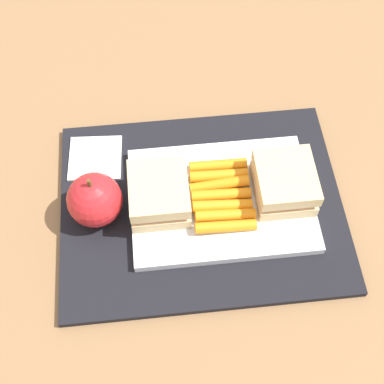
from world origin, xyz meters
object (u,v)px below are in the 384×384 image
sandwich_half_right (159,194)px  apple (95,202)px  carrot_sticks_bundle (221,195)px  sandwich_half_left (285,183)px  food_tray (221,200)px  paper_napkin (95,158)px

sandwich_half_right → apple: apple is taller
apple → carrot_sticks_bundle: bearing=-179.2°
sandwich_half_left → food_tray: bearing=0.0°
carrot_sticks_bundle → sandwich_half_right: bearing=-0.1°
paper_napkin → sandwich_half_left: bearing=160.4°
apple → sandwich_half_left: bearing=-179.4°
carrot_sticks_bundle → paper_napkin: size_ratio=1.48×
sandwich_half_left → carrot_sticks_bundle: bearing=0.1°
food_tray → sandwich_half_left: size_ratio=2.88×
food_tray → apple: bearing=0.9°
sandwich_half_left → paper_napkin: 0.25m
carrot_sticks_bundle → apple: 0.16m
carrot_sticks_bundle → apple: apple is taller
apple → paper_napkin: 0.09m
sandwich_half_left → sandwich_half_right: (0.16, 0.00, 0.00)m
apple → paper_napkin: apple is taller
food_tray → paper_napkin: size_ratio=3.29×
sandwich_half_right → paper_napkin: sandwich_half_right is taller
sandwich_half_left → apple: 0.23m
paper_napkin → carrot_sticks_bundle: bearing=152.1°
food_tray → apple: apple is taller
carrot_sticks_bundle → sandwich_half_left: bearing=-179.9°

